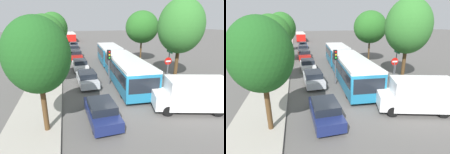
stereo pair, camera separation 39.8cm
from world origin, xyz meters
TOP-DOWN VIEW (x-y plane):
  - ground_plane at (0.00, 0.00)m, footprint 200.00×200.00m
  - kerb_strip_left at (-5.82, 23.77)m, footprint 3.20×57.53m
  - articulated_bus at (2.14, 9.30)m, footprint 3.76×17.72m
  - city_bus_rear at (-1.96, 47.53)m, footprint 2.76×11.46m
  - queued_car_navy at (-1.76, -0.50)m, footprint 1.79×3.94m
  - queued_car_silver at (-1.85, 6.07)m, footprint 1.84×4.06m
  - queued_car_white at (-2.03, 11.76)m, footprint 1.82×4.01m
  - queued_car_red at (-2.17, 18.49)m, footprint 1.94×4.29m
  - queued_car_graphite at (-2.10, 24.88)m, footprint 1.91×4.21m
  - queued_car_blue at (-1.81, 31.00)m, footprint 1.81×3.99m
  - white_van at (4.60, -0.72)m, footprint 5.34×3.22m
  - traffic_light at (0.28, 5.84)m, footprint 0.36×0.38m
  - no_entry_sign at (5.39, 3.87)m, footprint 0.70×0.08m
  - direction_sign_post at (6.85, 6.01)m, footprint 0.30×1.39m
  - tree_left_near at (-5.00, -0.75)m, footprint 3.24×3.24m
  - tree_left_mid at (-5.21, 6.26)m, footprint 3.50×3.50m
  - tree_left_far at (-5.12, 16.02)m, footprint 3.84×3.84m
  - tree_left_distant at (-4.80, 26.77)m, footprint 3.21×3.21m
  - tree_right_near at (7.37, 5.36)m, footprint 4.40×4.40m
  - tree_right_mid at (7.11, 13.86)m, footprint 4.64×4.64m

SIDE VIEW (x-z plane):
  - ground_plane at x=0.00m, z-range 0.00..0.00m
  - kerb_strip_left at x=-5.82m, z-range 0.00..0.14m
  - queued_car_navy at x=-1.76m, z-range 0.01..1.36m
  - queued_car_blue at x=-1.81m, z-range 0.01..1.38m
  - queued_car_white at x=-2.03m, z-range 0.01..1.38m
  - queued_car_silver at x=-1.85m, z-range 0.01..1.40m
  - queued_car_graphite at x=-2.10m, z-range 0.01..1.45m
  - queued_car_red at x=-2.17m, z-range 0.01..1.48m
  - white_van at x=4.60m, z-range 0.09..2.40m
  - city_bus_rear at x=-1.96m, z-range 0.19..2.65m
  - articulated_bus at x=2.14m, z-range 0.20..2.81m
  - no_entry_sign at x=5.39m, z-range 0.47..3.29m
  - traffic_light at x=0.28m, z-range 0.80..4.20m
  - direction_sign_post at x=6.85m, z-range 0.75..4.35m
  - tree_left_near at x=-5.00m, z-range 1.11..7.42m
  - tree_left_mid at x=-5.21m, z-range 1.40..7.99m
  - tree_left_distant at x=-4.80m, z-range 1.46..8.07m
  - tree_left_far at x=-5.12m, z-range 1.35..8.50m
  - tree_right_mid at x=7.11m, z-range 1.33..8.71m
  - tree_right_near at x=7.37m, z-range 1.28..9.42m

